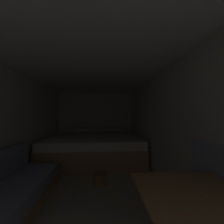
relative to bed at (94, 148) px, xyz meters
name	(u,v)px	position (x,y,z in m)	size (l,w,h in m)	color
ground_plane	(89,191)	(0.00, -1.59, -0.33)	(7.13, 7.13, 0.00)	#B2A893
wall_back	(96,121)	(0.00, 1.00, 0.68)	(2.67, 0.05, 2.01)	beige
wall_left	(5,129)	(-1.31, -1.59, 0.68)	(0.05, 5.13, 2.01)	beige
wall_right	(166,128)	(1.31, -1.59, 0.68)	(0.05, 5.13, 2.01)	beige
ceiling_slab	(89,66)	(0.00, -1.59, 1.71)	(2.67, 5.13, 0.05)	white
bed	(94,148)	(0.00, 0.00, 0.00)	(2.45, 1.88, 0.81)	tan
dinette_table	(198,207)	(0.83, -3.01, 0.30)	(0.75, 0.65, 0.72)	#9E7247
wicker_basket	(100,179)	(0.18, -1.37, -0.24)	(0.24, 0.24, 0.18)	olive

